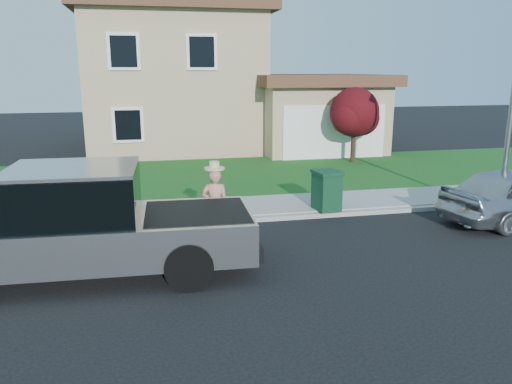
{
  "coord_description": "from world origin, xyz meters",
  "views": [
    {
      "loc": [
        -1.35,
        -9.39,
        3.9
      ],
      "look_at": [
        0.95,
        1.3,
        1.2
      ],
      "focal_mm": 35.0,
      "sensor_mm": 36.0,
      "label": 1
    }
  ],
  "objects_px": {
    "pickup_truck": "(84,226)",
    "woman": "(215,204)",
    "trash_bin": "(327,190)",
    "ornamental_tree": "(355,115)"
  },
  "relations": [
    {
      "from": "pickup_truck",
      "to": "woman",
      "type": "bearing_deg",
      "value": 29.82
    },
    {
      "from": "trash_bin",
      "to": "pickup_truck",
      "type": "bearing_deg",
      "value": -162.42
    },
    {
      "from": "woman",
      "to": "trash_bin",
      "type": "bearing_deg",
      "value": -141.72
    },
    {
      "from": "ornamental_tree",
      "to": "trash_bin",
      "type": "distance_m",
      "value": 7.95
    },
    {
      "from": "woman",
      "to": "trash_bin",
      "type": "height_order",
      "value": "woman"
    },
    {
      "from": "ornamental_tree",
      "to": "trash_bin",
      "type": "xyz_separation_m",
      "value": [
        -3.69,
        -6.9,
        -1.38
      ]
    },
    {
      "from": "pickup_truck",
      "to": "woman",
      "type": "relative_size",
      "value": 3.5
    },
    {
      "from": "woman",
      "to": "pickup_truck",
      "type": "bearing_deg",
      "value": 40.96
    },
    {
      "from": "pickup_truck",
      "to": "ornamental_tree",
      "type": "xyz_separation_m",
      "value": [
        9.64,
        9.83,
        1.08
      ]
    },
    {
      "from": "pickup_truck",
      "to": "trash_bin",
      "type": "distance_m",
      "value": 6.64
    }
  ]
}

